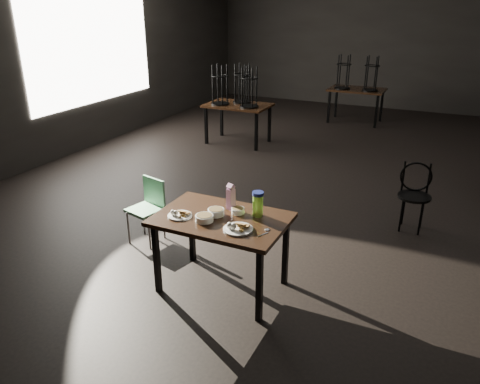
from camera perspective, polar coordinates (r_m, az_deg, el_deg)
The scene contains 14 objects.
room at distance 6.48m, azimuth 14.88°, elevation 19.47°, with size 12.00×12.04×3.22m.
main_table at distance 4.31m, azimuth -2.27°, elevation -4.04°, with size 1.20×0.80×0.75m.
plate_left at distance 4.32m, azimuth -7.40°, elevation -2.71°, with size 0.22×0.22×0.07m.
plate_right at distance 4.03m, azimuth -0.29°, elevation -4.37°, with size 0.26×0.26×0.08m.
bowl_near at distance 4.30m, azimuth -2.96°, elevation -2.43°, with size 0.15×0.15×0.06m.
bowl_far at distance 4.34m, azimuth -0.26°, elevation -2.26°, with size 0.12×0.12×0.05m.
bowl_big at distance 4.20m, azimuth -4.37°, elevation -3.16°, with size 0.16×0.16×0.06m.
juice_carton at distance 4.39m, azimuth -1.13°, elevation -0.67°, with size 0.08×0.08×0.26m.
water_bottle at distance 4.26m, azimuth 2.19°, elevation -1.42°, with size 0.13×0.13×0.23m.
spoon at distance 4.04m, azimuth 3.26°, elevation -4.67°, with size 0.06×0.19×0.01m.
bentwood_chair at distance 5.94m, azimuth 20.52°, elevation 0.14°, with size 0.40×0.39×0.81m.
school_chair at distance 5.39m, azimuth -11.09°, elevation -1.48°, with size 0.41×0.41×0.73m.
bg_table_left at distance 8.95m, azimuth -0.29°, elevation 10.81°, with size 1.20×0.80×1.48m.
bg_table_far at distance 10.86m, azimuth 14.04°, elevation 12.09°, with size 1.20×0.80×1.48m.
Camera 1 is at (1.20, -6.35, 2.60)m, focal length 35.00 mm.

